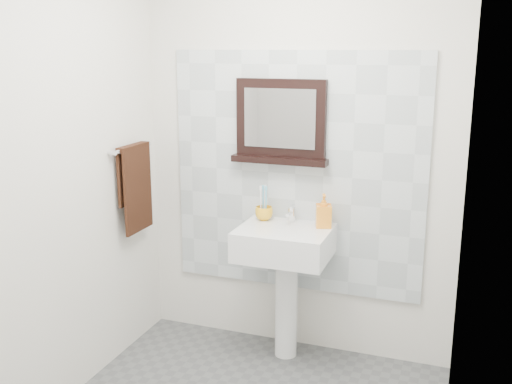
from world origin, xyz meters
TOP-DOWN VIEW (x-y plane):
  - back_wall at (0.00, 1.10)m, footprint 2.00×0.01m
  - front_wall at (0.00, -1.10)m, footprint 2.00×0.01m
  - left_wall at (-1.00, 0.00)m, footprint 0.01×2.20m
  - right_wall at (1.00, 0.00)m, footprint 0.01×2.20m
  - splashback at (0.00, 1.09)m, footprint 1.60×0.02m
  - pedestal_sink at (0.00, 0.87)m, footprint 0.55×0.44m
  - toothbrush_cup at (-0.17, 0.99)m, footprint 0.13×0.13m
  - toothbrushes at (-0.18, 0.99)m, footprint 0.05×0.04m
  - soap_dispenser at (0.21, 0.97)m, footprint 0.12×0.12m
  - framed_mirror at (-0.09, 1.06)m, footprint 0.60×0.11m
  - towel_bar at (-0.95, 0.74)m, footprint 0.07×0.40m
  - hand_towel at (-0.94, 0.74)m, footprint 0.06×0.30m

SIDE VIEW (x-z plane):
  - pedestal_sink at x=0.00m, z-range 0.20..1.16m
  - toothbrush_cup at x=-0.17m, z-range 0.86..0.95m
  - soap_dispenser at x=0.21m, z-range 0.86..1.06m
  - toothbrushes at x=-0.18m, z-range 0.88..1.09m
  - hand_towel at x=-0.94m, z-range 0.83..1.38m
  - splashback at x=0.00m, z-range 0.40..1.90m
  - back_wall at x=0.00m, z-range 0.00..2.50m
  - front_wall at x=0.00m, z-range 0.00..2.50m
  - left_wall at x=-1.00m, z-range 0.00..2.50m
  - right_wall at x=1.00m, z-range 0.00..2.50m
  - towel_bar at x=-0.95m, z-range 1.30..1.33m
  - framed_mirror at x=-0.09m, z-range 1.21..1.72m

